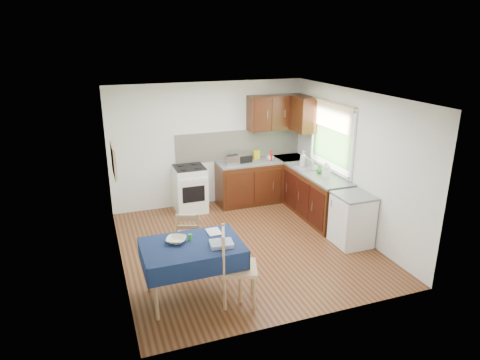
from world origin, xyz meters
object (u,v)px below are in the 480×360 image
object	(u,v)px
sandwich_press	(243,157)
chair_far	(189,236)
kettle	(326,170)
dining_table	(192,252)
toaster	(232,160)
dish_rack	(308,167)
chair_near	(235,264)

from	to	relation	value
sandwich_press	chair_far	bearing A→B (deg)	-146.15
sandwich_press	kettle	xyz separation A→B (m)	(1.12, -1.38, 0.02)
dining_table	toaster	distance (m)	3.26
sandwich_press	dish_rack	size ratio (longest dim) A/B	0.65
sandwich_press	kettle	world-z (taller)	kettle
kettle	chair_far	bearing A→B (deg)	-165.66
chair_far	toaster	size ratio (longest dim) A/B	3.25
chair_far	dish_rack	xyz separation A→B (m)	(2.67, 1.22, 0.46)
dining_table	sandwich_press	xyz separation A→B (m)	(1.81, 2.98, 0.31)
toaster	kettle	bearing A→B (deg)	-26.38
toaster	chair_near	bearing A→B (deg)	-92.52
sandwich_press	dining_table	bearing A→B (deg)	-139.08
chair_far	toaster	xyz separation A→B (m)	(1.37, 1.97, 0.53)
chair_near	kettle	bearing A→B (deg)	-34.77
chair_near	dish_rack	distance (m)	3.38
chair_near	toaster	distance (m)	3.35
toaster	dish_rack	bearing A→B (deg)	-14.04
toaster	sandwich_press	world-z (taller)	toaster
toaster	dining_table	bearing A→B (deg)	-102.39
toaster	dish_rack	distance (m)	1.50
chair_near	toaster	size ratio (longest dim) A/B	3.85
dish_rack	kettle	xyz separation A→B (m)	(0.09, -0.51, 0.09)
chair_far	chair_near	bearing A→B (deg)	124.76
dining_table	chair_far	bearing A→B (deg)	103.34
toaster	dish_rack	world-z (taller)	dish_rack
toaster	sandwich_press	size ratio (longest dim) A/B	0.89
dining_table	kettle	world-z (taller)	kettle
dish_rack	kettle	bearing A→B (deg)	-72.16
dining_table	toaster	size ratio (longest dim) A/B	4.78
dish_rack	kettle	distance (m)	0.53
toaster	kettle	distance (m)	1.88
sandwich_press	dish_rack	xyz separation A→B (m)	(1.03, -0.87, -0.06)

